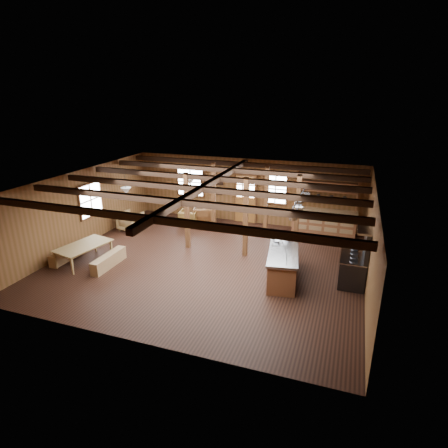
{
  "coord_description": "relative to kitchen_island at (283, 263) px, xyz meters",
  "views": [
    {
      "loc": [
        4.31,
        -10.67,
        5.48
      ],
      "look_at": [
        0.42,
        0.41,
        1.3
      ],
      "focal_mm": 30.0,
      "sensor_mm": 36.0,
      "label": 1
    }
  ],
  "objects": [
    {
      "name": "back_counter",
      "position": [
        0.84,
        4.43,
        0.12
      ],
      "size": [
        2.55,
        0.6,
        2.45
      ],
      "color": "brown",
      "rests_on": "floor"
    },
    {
      "name": "pendant_lamps",
      "position": [
        -4.81,
        1.23,
        1.77
      ],
      "size": [
        1.86,
        2.36,
        0.66
      ],
      "color": "#2A2A2C",
      "rests_on": "ceiling"
    },
    {
      "name": "step_stool",
      "position": [
        -0.21,
        0.32,
        -0.29
      ],
      "size": [
        0.51,
        0.43,
        0.38
      ],
      "primitive_type": "cube",
      "rotation": [
        0.0,
        0.0,
        0.34
      ],
      "color": "olive",
      "rests_on": "floor"
    },
    {
      "name": "dining_table",
      "position": [
        -6.46,
        -1.14,
        -0.16
      ],
      "size": [
        1.35,
        1.97,
        0.63
      ],
      "primitive_type": "imported",
      "rotation": [
        0.0,
        0.0,
        1.37
      ],
      "color": "olive",
      "rests_on": "floor"
    },
    {
      "name": "bowl",
      "position": [
        -0.34,
        0.55,
        0.49
      ],
      "size": [
        0.31,
        0.31,
        0.07
      ],
      "primitive_type": "imported",
      "rotation": [
        0.0,
        0.0,
        -0.16
      ],
      "color": "silver",
      "rests_on": "kitchen_island"
    },
    {
      "name": "back_door",
      "position": [
        -2.56,
        4.68,
        0.4
      ],
      "size": [
        1.02,
        0.08,
        2.15
      ],
      "color": "brown",
      "rests_on": "floor"
    },
    {
      "name": "kitchen_island",
      "position": [
        0.0,
        0.0,
        0.0
      ],
      "size": [
        1.25,
        2.61,
        1.2
      ],
      "rotation": [
        0.0,
        0.0,
        0.15
      ],
      "color": "brown",
      "rests_on": "floor"
    },
    {
      "name": "armchair_a",
      "position": [
        -4.22,
        3.88,
        -0.1
      ],
      "size": [
        1.0,
        1.02,
        0.76
      ],
      "primitive_type": "imported",
      "rotation": [
        0.0,
        0.0,
        3.4
      ],
      "color": "brown",
      "rests_on": "floor"
    },
    {
      "name": "room",
      "position": [
        -2.56,
        0.23,
        0.92
      ],
      "size": [
        10.04,
        9.04,
        2.84
      ],
      "color": "black",
      "rests_on": "ground"
    },
    {
      "name": "window_back_right",
      "position": [
        -1.26,
        4.69,
        1.12
      ],
      "size": [
        1.02,
        0.06,
        1.32
      ],
      "color": "white",
      "rests_on": "wall_back"
    },
    {
      "name": "window_left",
      "position": [
        -7.52,
        0.73,
        1.12
      ],
      "size": [
        0.14,
        1.24,
        1.32
      ],
      "color": "white",
      "rests_on": "wall_back"
    },
    {
      "name": "counter_pot",
      "position": [
        -0.06,
        1.0,
        0.56
      ],
      "size": [
        0.32,
        0.32,
        0.19
      ],
      "primitive_type": "cylinder",
      "color": "#B8BABF",
      "rests_on": "kitchen_island"
    },
    {
      "name": "armchair_b",
      "position": [
        -4.72,
        3.4,
        -0.14
      ],
      "size": [
        0.84,
        0.85,
        0.68
      ],
      "primitive_type": "imported",
      "rotation": [
        0.0,
        0.0,
        3.3
      ],
      "color": "brown",
      "rests_on": "floor"
    },
    {
      "name": "timber_posts",
      "position": [
        -2.04,
        2.31,
        0.92
      ],
      "size": [
        3.95,
        2.35,
        2.8
      ],
      "color": "#472A14",
      "rests_on": "floor"
    },
    {
      "name": "pot_rack",
      "position": [
        0.33,
        0.56,
        1.8
      ],
      "size": [
        0.41,
        3.0,
        0.43
      ],
      "color": "#2A2A2C",
      "rests_on": "ceiling"
    },
    {
      "name": "notice_boards",
      "position": [
        -4.06,
        4.68,
        1.16
      ],
      "size": [
        1.08,
        0.03,
        0.9
      ],
      "color": "silver",
      "rests_on": "wall_back"
    },
    {
      "name": "armchair_c",
      "position": [
        -6.76,
        2.12,
        -0.09
      ],
      "size": [
        0.97,
        0.99,
        0.78
      ],
      "primitive_type": "imported",
      "rotation": [
        0.0,
        0.0,
        2.98
      ],
      "color": "olive",
      "rests_on": "floor"
    },
    {
      "name": "bench_wall",
      "position": [
        -7.21,
        -1.14,
        -0.28
      ],
      "size": [
        0.28,
        1.47,
        0.41
      ],
      "primitive_type": "cube",
      "color": "olive",
      "rests_on": "floor"
    },
    {
      "name": "ceiling_joists",
      "position": [
        -2.56,
        0.41,
        2.2
      ],
      "size": [
        9.8,
        8.82,
        0.18
      ],
      "color": "black",
      "rests_on": "ceiling"
    },
    {
      "name": "commercial_range",
      "position": [
        2.09,
        0.43,
        0.13
      ],
      "size": [
        0.78,
        1.49,
        1.84
      ],
      "color": "#2A2A2C",
      "rests_on": "floor"
    },
    {
      "name": "window_back_left",
      "position": [
        -5.16,
        4.69,
        1.12
      ],
      "size": [
        1.32,
        0.06,
        1.32
      ],
      "color": "white",
      "rests_on": "wall_back"
    },
    {
      "name": "bench_aisle",
      "position": [
        -5.54,
        -1.14,
        -0.26
      ],
      "size": [
        0.29,
        1.57,
        0.43
      ],
      "primitive_type": "cube",
      "color": "olive",
      "rests_on": "floor"
    }
  ]
}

